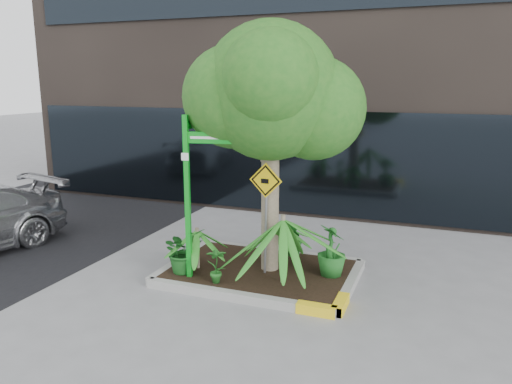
% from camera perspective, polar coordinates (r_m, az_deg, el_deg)
% --- Properties ---
extents(ground, '(80.00, 80.00, 0.00)m').
position_cam_1_polar(ground, '(8.83, -1.42, -10.12)').
color(ground, gray).
rests_on(ground, ground).
extents(planter, '(3.35, 2.36, 0.15)m').
position_cam_1_polar(planter, '(8.95, 0.64, -9.10)').
color(planter, '#9E9E99').
rests_on(planter, ground).
extents(tree, '(2.96, 2.63, 4.44)m').
position_cam_1_polar(tree, '(8.38, 1.72, 11.44)').
color(tree, gray).
rests_on(tree, ground).
extents(palm_front, '(1.30, 1.30, 1.44)m').
position_cam_1_polar(palm_front, '(8.04, 3.13, -3.14)').
color(palm_front, gray).
rests_on(palm_front, ground).
extents(palm_left, '(0.83, 0.83, 0.93)m').
position_cam_1_polar(palm_left, '(8.83, -6.76, -4.40)').
color(palm_left, gray).
rests_on(palm_left, ground).
extents(palm_back, '(0.78, 0.78, 0.86)m').
position_cam_1_polar(palm_back, '(9.23, 3.02, -3.90)').
color(palm_back, gray).
rests_on(palm_back, ground).
extents(shrub_a, '(0.95, 0.95, 0.79)m').
position_cam_1_polar(shrub_a, '(8.78, -8.32, -6.61)').
color(shrub_a, '#18561B').
rests_on(shrub_a, planter).
extents(shrub_b, '(0.71, 0.71, 0.89)m').
position_cam_1_polar(shrub_b, '(8.62, 8.63, -6.59)').
color(shrub_b, '#1E6621').
rests_on(shrub_b, planter).
extents(shrub_c, '(0.42, 0.42, 0.62)m').
position_cam_1_polar(shrub_c, '(8.29, -4.54, -8.29)').
color(shrub_c, '#216A20').
rests_on(shrub_c, planter).
extents(shrub_d, '(0.50, 0.50, 0.70)m').
position_cam_1_polar(shrub_d, '(9.47, 4.39, -5.36)').
color(shrub_d, '#1C611F').
rests_on(shrub_d, planter).
extents(street_sign_post, '(0.94, 0.84, 2.88)m').
position_cam_1_polar(street_sign_post, '(8.27, -7.40, 1.15)').
color(street_sign_post, '#0E9D1E').
rests_on(street_sign_post, ground).
extents(cattle_sign, '(0.59, 0.12, 1.93)m').
position_cam_1_polar(cattle_sign, '(8.41, 1.12, -0.86)').
color(cattle_sign, slate).
rests_on(cattle_sign, ground).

